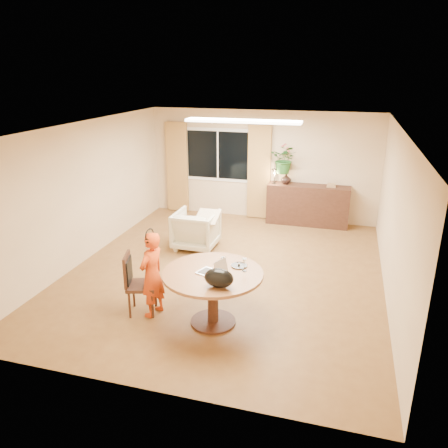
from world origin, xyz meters
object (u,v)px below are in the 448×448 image
at_px(dining_table, 213,283).
at_px(sideboard, 308,205).
at_px(armchair, 196,230).
at_px(child, 152,274).
at_px(dining_chair, 142,284).

height_order(dining_table, sideboard, sideboard).
bearing_deg(armchair, sideboard, -133.83).
xyz_separation_m(dining_table, child, (-0.93, -0.01, 0.02)).
bearing_deg(sideboard, dining_chair, -112.90).
bearing_deg(armchair, dining_chair, 92.20).
distance_m(dining_chair, armchair, 2.63).
relative_size(armchair, sideboard, 0.45).
bearing_deg(sideboard, armchair, -134.66).
height_order(child, armchair, child).
distance_m(dining_table, sideboard, 4.78).
distance_m(dining_table, dining_chair, 1.12).
relative_size(child, armchair, 1.52).
distance_m(child, armchair, 2.65).
relative_size(dining_table, child, 1.09).
xyz_separation_m(armchair, sideboard, (2.05, 2.07, 0.08)).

